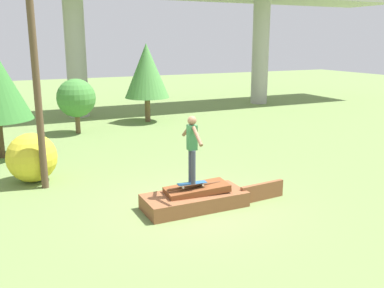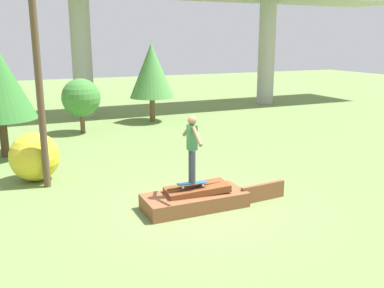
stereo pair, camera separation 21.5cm
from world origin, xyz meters
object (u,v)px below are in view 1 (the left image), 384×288
at_px(utility_pole, 33,44).
at_px(bush_yellow_flowering, 32,158).
at_px(skateboard, 192,183).
at_px(tree_mid_back, 147,71).
at_px(skater, 192,144).
at_px(tree_behind_right, 76,98).

distance_m(utility_pole, bush_yellow_flowering, 3.44).
distance_m(skateboard, tree_mid_back, 12.46).
bearing_deg(skater, tree_behind_right, 94.56).
height_order(tree_behind_right, bush_yellow_flowering, tree_behind_right).
xyz_separation_m(skater, bush_yellow_flowering, (-3.43, 4.08, -0.95)).
relative_size(skateboard, skater, 0.45).
bearing_deg(bush_yellow_flowering, tree_mid_back, 50.35).
xyz_separation_m(skateboard, tree_behind_right, (-0.84, 10.54, 0.94)).
bearing_deg(skateboard, tree_mid_back, 75.58).
relative_size(tree_mid_back, bush_yellow_flowering, 2.71).
bearing_deg(utility_pole, bush_yellow_flowering, 107.84).
height_order(skateboard, bush_yellow_flowering, bush_yellow_flowering).
relative_size(skateboard, tree_mid_back, 0.19).
relative_size(skater, tree_mid_back, 0.42).
height_order(skater, tree_mid_back, tree_mid_back).
relative_size(skateboard, bush_yellow_flowering, 0.52).
height_order(skateboard, utility_pole, utility_pole).
bearing_deg(tree_mid_back, bush_yellow_flowering, -129.65).
distance_m(skateboard, bush_yellow_flowering, 5.33).
distance_m(tree_mid_back, bush_yellow_flowering, 10.35).
bearing_deg(skateboard, bush_yellow_flowering, 130.07).
bearing_deg(utility_pole, skater, -46.17).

